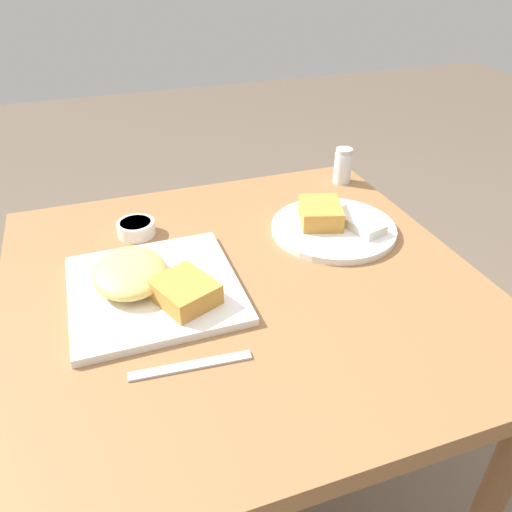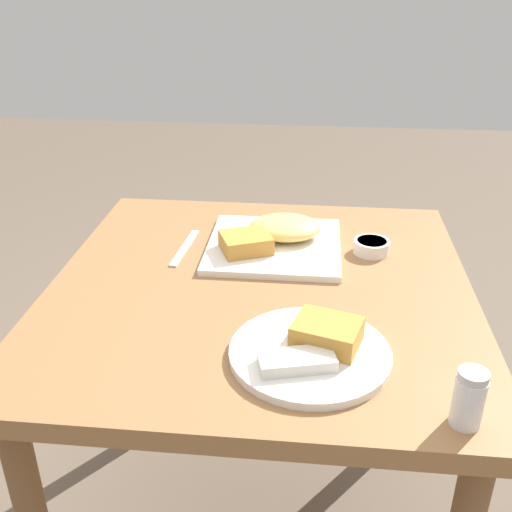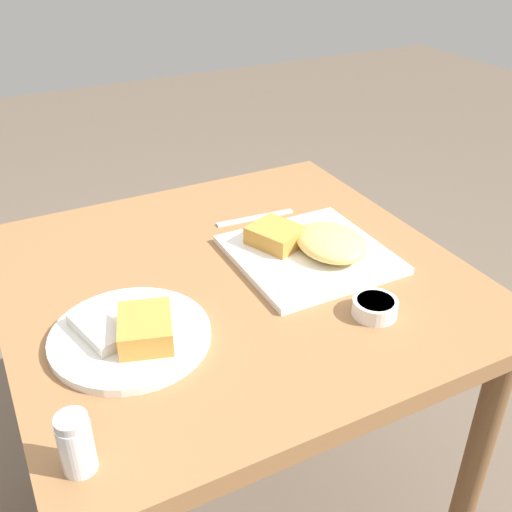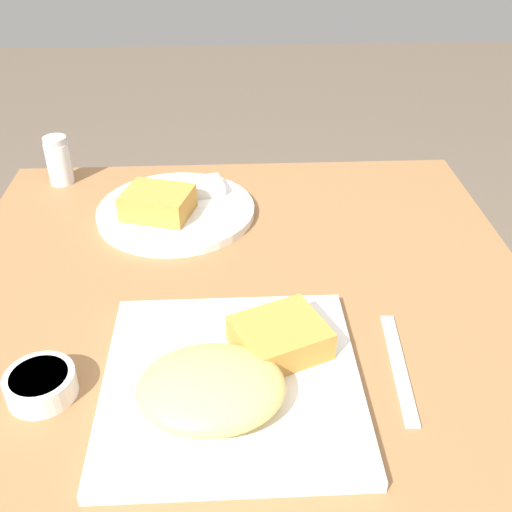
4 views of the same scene
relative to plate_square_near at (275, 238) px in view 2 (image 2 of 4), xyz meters
name	(u,v)px [view 2 (image 2 of 4)]	position (x,y,z in m)	size (l,w,h in m)	color
dining_table	(260,325)	(0.02, 0.16, -0.12)	(0.81, 0.83, 0.71)	olive
plate_square_near	(275,238)	(0.00, 0.00, 0.00)	(0.28, 0.28, 0.06)	white
plate_oval_far	(313,349)	(-0.09, 0.39, -0.01)	(0.26, 0.26, 0.05)	white
sauce_ramekin	(371,246)	(-0.21, 0.01, -0.01)	(0.08, 0.08, 0.03)	white
salt_shaker	(468,402)	(-0.30, 0.52, 0.02)	(0.04, 0.04, 0.09)	white
butter_knife	(185,248)	(0.19, 0.03, -0.02)	(0.03, 0.18, 0.00)	silver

